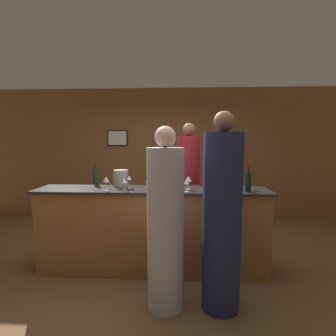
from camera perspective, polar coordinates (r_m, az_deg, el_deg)
name	(u,v)px	position (r m, az deg, el deg)	size (l,w,h in m)	color
ground_plane	(153,268)	(3.76, -3.27, -20.97)	(14.00, 14.00, 0.00)	brown
back_wall	(164,154)	(5.67, -0.80, 3.00)	(8.00, 0.08, 2.80)	brown
bar_counter	(153,229)	(3.54, -3.32, -13.04)	(2.96, 0.66, 1.09)	brown
bartender	(189,189)	(4.24, 4.50, -4.62)	(0.35, 0.35, 1.98)	maroon
guest_0	(222,220)	(2.70, 11.65, -11.03)	(0.38, 0.38, 1.99)	#1E234C
guest_1	(165,226)	(2.68, -0.57, -12.53)	(0.37, 0.37, 1.85)	#B2B2B7
wine_bottle_0	(206,178)	(3.56, 8.33, -2.13)	(0.08, 0.08, 0.29)	#19381E
wine_bottle_1	(248,182)	(3.29, 17.04, -2.86)	(0.07, 0.07, 0.30)	black
wine_bottle_2	(95,175)	(3.82, -15.51, -1.58)	(0.07, 0.07, 0.31)	#19381E
ice_bucket	(121,178)	(3.59, -10.24, -2.14)	(0.20, 0.20, 0.22)	#9E9993
wine_glass_0	(170,181)	(3.24, 0.52, -2.80)	(0.08, 0.08, 0.15)	silver
wine_glass_1	(106,180)	(3.28, -13.33, -2.46)	(0.07, 0.07, 0.18)	silver
wine_glass_2	(187,182)	(3.13, 4.11, -3.03)	(0.07, 0.07, 0.16)	silver
wine_glass_3	(248,178)	(3.45, 16.98, -2.19)	(0.07, 0.07, 0.18)	silver
wine_glass_4	(188,179)	(3.30, 4.46, -2.42)	(0.08, 0.08, 0.17)	silver
wine_glass_5	(124,181)	(3.26, -9.52, -2.72)	(0.07, 0.07, 0.16)	silver
wine_glass_6	(149,179)	(3.32, -4.20, -2.38)	(0.08, 0.08, 0.17)	silver
wine_glass_7	(129,178)	(3.40, -8.48, -2.23)	(0.06, 0.06, 0.17)	silver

